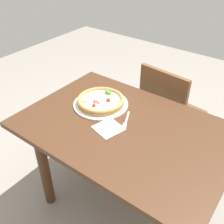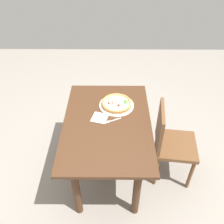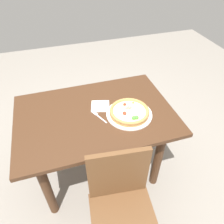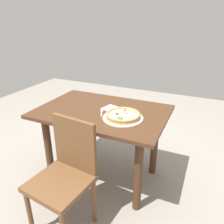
# 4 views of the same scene
# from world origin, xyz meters

# --- Properties ---
(ground_plane) EXTENTS (6.00, 6.00, 0.00)m
(ground_plane) POSITION_xyz_m (0.00, 0.00, 0.00)
(ground_plane) COLOR gray
(dining_table) EXTENTS (1.18, 0.80, 0.74)m
(dining_table) POSITION_xyz_m (0.00, 0.00, 0.61)
(dining_table) COLOR #472B19
(dining_table) RESTS_ON ground
(chair_near) EXTENTS (0.44, 0.44, 0.88)m
(chair_near) POSITION_xyz_m (0.01, -0.62, 0.48)
(chair_near) COLOR brown
(chair_near) RESTS_ON ground
(plate) EXTENTS (0.34, 0.34, 0.01)m
(plate) POSITION_xyz_m (0.24, -0.09, 0.75)
(plate) COLOR white
(plate) RESTS_ON dining_table
(pizza) EXTENTS (0.29, 0.29, 0.05)m
(pizza) POSITION_xyz_m (0.24, -0.09, 0.78)
(pizza) COLOR #B78447
(pizza) RESTS_ON plate
(fork) EXTENTS (0.08, 0.16, 0.00)m
(fork) POSITION_xyz_m (0.02, -0.04, 0.75)
(fork) COLOR silver
(fork) RESTS_ON dining_table
(napkin) EXTENTS (0.17, 0.17, 0.00)m
(napkin) POSITION_xyz_m (0.06, 0.07, 0.75)
(napkin) COLOR white
(napkin) RESTS_ON dining_table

